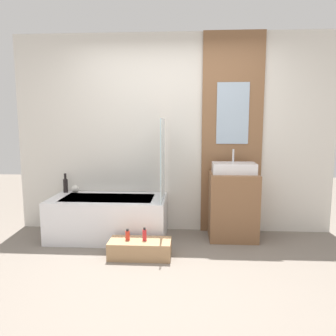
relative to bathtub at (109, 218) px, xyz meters
The scene contains 12 objects.
ground_plane 1.45m from the bathtub, 55.81° to the right, with size 12.00×12.00×0.00m, color slate.
wall_tiled_back 1.37m from the bathtub, 26.86° to the left, with size 4.20×0.06×2.60m, color silver.
wall_wood_accent 1.92m from the bathtub, 12.70° to the left, with size 0.78×0.04×2.60m.
bathtub is the anchor object (origin of this frame).
glass_shower_screen 1.02m from the bathtub, ahead, with size 0.01×0.57×0.98m, color silver.
wooden_step_bench 0.77m from the bathtub, 49.94° to the right, with size 0.67×0.31×0.19m, color #A87F56.
vanity_cabinet 1.58m from the bathtub, ahead, with size 0.59×0.49×0.83m, color brown.
sink 1.69m from the bathtub, ahead, with size 0.53×0.31×0.30m.
vase_tall_dark 0.79m from the bathtub, 156.93° to the left, with size 0.06×0.06×0.26m.
vase_round_light 0.64m from the bathtub, 153.40° to the left, with size 0.10×0.10×0.10m, color silver.
bottle_soap_primary 0.67m from the bathtub, 58.75° to the right, with size 0.05×0.05×0.12m.
bottle_soap_secondary 0.79m from the bathtub, 47.12° to the right, with size 0.04×0.04×0.14m.
Camera 1 is at (0.20, -2.79, 1.47)m, focal length 35.00 mm.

